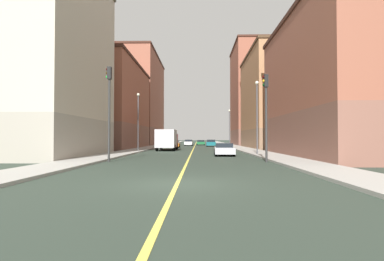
{
  "coord_description": "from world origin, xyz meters",
  "views": [
    {
      "loc": [
        0.81,
        -11.54,
        1.76
      ],
      "look_at": [
        -0.38,
        43.75,
        3.06
      ],
      "focal_mm": 28.46,
      "sensor_mm": 36.0,
      "label": 1
    }
  ],
  "objects_px": {
    "building_right_midblock": "(105,106)",
    "building_right_distant": "(135,101)",
    "building_right_corner": "(32,59)",
    "street_lamp_left_near": "(257,110)",
    "car_teal": "(211,143)",
    "building_left_far": "(258,96)",
    "box_truck": "(167,139)",
    "building_left_mid": "(282,100)",
    "traffic_light_left_near": "(266,106)",
    "car_green": "(201,143)",
    "car_silver": "(224,149)",
    "building_left_near": "(350,85)",
    "street_lamp_right_near": "(138,116)",
    "car_orange": "(175,144)",
    "street_lamp_left_far": "(229,124)",
    "traffic_light_right_near": "(109,101)",
    "car_white": "(189,143)"
  },
  "relations": [
    {
      "from": "building_right_distant",
      "to": "street_lamp_left_near",
      "type": "xyz_separation_m",
      "value": [
        21.36,
        -43.53,
        -6.25
      ]
    },
    {
      "from": "building_right_corner",
      "to": "street_lamp_left_near",
      "type": "xyz_separation_m",
      "value": [
        21.36,
        2.57,
        -4.53
      ]
    },
    {
      "from": "building_left_mid",
      "to": "car_silver",
      "type": "distance_m",
      "value": 24.6
    },
    {
      "from": "building_left_near",
      "to": "building_right_corner",
      "type": "xyz_separation_m",
      "value": [
        -29.4,
        -0.26,
        2.45
      ]
    },
    {
      "from": "building_left_near",
      "to": "building_left_mid",
      "type": "distance_m",
      "value": 22.39
    },
    {
      "from": "building_right_midblock",
      "to": "traffic_light_left_near",
      "type": "relative_size",
      "value": 3.5
    },
    {
      "from": "street_lamp_left_near",
      "to": "building_right_distant",
      "type": "bearing_deg",
      "value": 116.14
    },
    {
      "from": "building_right_distant",
      "to": "box_truck",
      "type": "xyz_separation_m",
      "value": [
        11.15,
        -31.79,
        -9.27
      ]
    },
    {
      "from": "building_left_mid",
      "to": "street_lamp_left_far",
      "type": "distance_m",
      "value": 11.32
    },
    {
      "from": "building_right_corner",
      "to": "car_white",
      "type": "height_order",
      "value": "building_right_corner"
    },
    {
      "from": "building_left_far",
      "to": "building_left_near",
      "type": "bearing_deg",
      "value": -90.0
    },
    {
      "from": "building_right_corner",
      "to": "street_lamp_right_near",
      "type": "xyz_separation_m",
      "value": [
        8.04,
        9.52,
        -4.62
      ]
    },
    {
      "from": "building_right_corner",
      "to": "car_teal",
      "type": "relative_size",
      "value": 4.34
    },
    {
      "from": "building_right_midblock",
      "to": "street_lamp_left_near",
      "type": "xyz_separation_m",
      "value": [
        21.36,
        -19.26,
        -2.41
      ]
    },
    {
      "from": "car_silver",
      "to": "car_teal",
      "type": "bearing_deg",
      "value": 90.0
    },
    {
      "from": "building_left_far",
      "to": "traffic_light_left_near",
      "type": "height_order",
      "value": "building_left_far"
    },
    {
      "from": "car_green",
      "to": "car_silver",
      "type": "bearing_deg",
      "value": -87.31
    },
    {
      "from": "traffic_light_left_near",
      "to": "car_green",
      "type": "xyz_separation_m",
      "value": [
        -4.33,
        50.57,
        -3.45
      ]
    },
    {
      "from": "car_white",
      "to": "building_right_midblock",
      "type": "bearing_deg",
      "value": -127.23
    },
    {
      "from": "building_left_near",
      "to": "building_right_midblock",
      "type": "distance_m",
      "value": 36.47
    },
    {
      "from": "building_left_far",
      "to": "traffic_light_left_near",
      "type": "distance_m",
      "value": 50.54
    },
    {
      "from": "street_lamp_left_far",
      "to": "car_green",
      "type": "height_order",
      "value": "street_lamp_left_far"
    },
    {
      "from": "street_lamp_left_far",
      "to": "car_white",
      "type": "xyz_separation_m",
      "value": [
        -8.03,
        9.65,
        -3.7
      ]
    },
    {
      "from": "street_lamp_right_near",
      "to": "car_orange",
      "type": "relative_size",
      "value": 1.56
    },
    {
      "from": "traffic_light_right_near",
      "to": "box_truck",
      "type": "xyz_separation_m",
      "value": [
        2.12,
        20.33,
        -2.87
      ]
    },
    {
      "from": "car_teal",
      "to": "building_left_mid",
      "type": "bearing_deg",
      "value": -42.23
    },
    {
      "from": "building_right_distant",
      "to": "street_lamp_left_far",
      "type": "height_order",
      "value": "building_right_distant"
    },
    {
      "from": "building_left_mid",
      "to": "car_teal",
      "type": "bearing_deg",
      "value": 137.77
    },
    {
      "from": "box_truck",
      "to": "street_lamp_left_near",
      "type": "bearing_deg",
      "value": -49.0
    },
    {
      "from": "building_left_mid",
      "to": "traffic_light_left_near",
      "type": "bearing_deg",
      "value": -107.56
    },
    {
      "from": "building_left_mid",
      "to": "street_lamp_right_near",
      "type": "xyz_separation_m",
      "value": [
        -21.36,
        -13.09,
        -3.45
      ]
    },
    {
      "from": "building_left_near",
      "to": "building_right_distant",
      "type": "bearing_deg",
      "value": 122.67
    },
    {
      "from": "building_right_midblock",
      "to": "building_right_distant",
      "type": "bearing_deg",
      "value": 90.0
    },
    {
      "from": "street_lamp_right_near",
      "to": "car_silver",
      "type": "xyz_separation_m",
      "value": [
        9.97,
        -7.46,
        -3.85
      ]
    },
    {
      "from": "building_left_far",
      "to": "car_orange",
      "type": "relative_size",
      "value": 5.09
    },
    {
      "from": "building_left_far",
      "to": "box_truck",
      "type": "distance_m",
      "value": 35.56
    },
    {
      "from": "building_left_near",
      "to": "car_teal",
      "type": "xyz_separation_m",
      "value": [
        -11.39,
        32.68,
        -5.97
      ]
    },
    {
      "from": "building_right_midblock",
      "to": "car_teal",
      "type": "relative_size",
      "value": 5.27
    },
    {
      "from": "street_lamp_right_near",
      "to": "street_lamp_left_far",
      "type": "height_order",
      "value": "street_lamp_right_near"
    },
    {
      "from": "traffic_light_left_near",
      "to": "car_teal",
      "type": "height_order",
      "value": "traffic_light_left_near"
    },
    {
      "from": "traffic_light_right_near",
      "to": "box_truck",
      "type": "relative_size",
      "value": 0.9
    },
    {
      "from": "car_silver",
      "to": "building_right_distant",
      "type": "bearing_deg",
      "value": 112.25
    },
    {
      "from": "building_left_mid",
      "to": "car_teal",
      "type": "distance_m",
      "value": 17.0
    },
    {
      "from": "building_left_near",
      "to": "street_lamp_left_near",
      "type": "height_order",
      "value": "building_left_near"
    },
    {
      "from": "car_orange",
      "to": "car_green",
      "type": "bearing_deg",
      "value": 74.55
    },
    {
      "from": "building_right_corner",
      "to": "car_teal",
      "type": "bearing_deg",
      "value": 61.32
    },
    {
      "from": "car_silver",
      "to": "building_left_near",
      "type": "bearing_deg",
      "value": -9.01
    },
    {
      "from": "building_left_mid",
      "to": "car_silver",
      "type": "bearing_deg",
      "value": -119.0
    },
    {
      "from": "building_right_distant",
      "to": "car_teal",
      "type": "height_order",
      "value": "building_right_distant"
    },
    {
      "from": "building_left_near",
      "to": "box_truck",
      "type": "distance_m",
      "value": 23.6
    }
  ]
}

